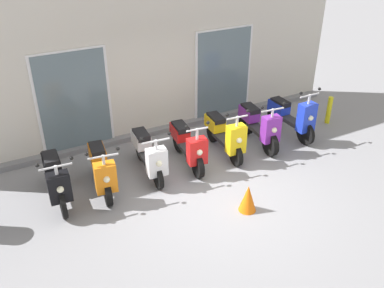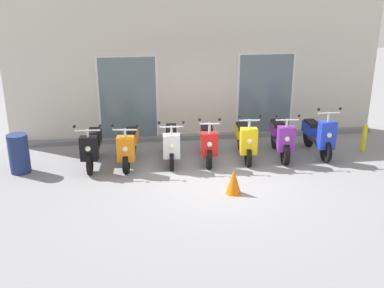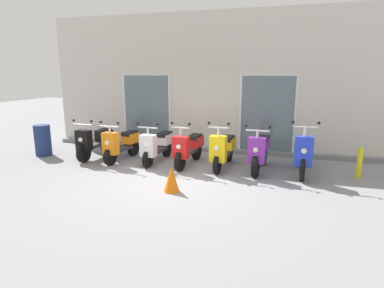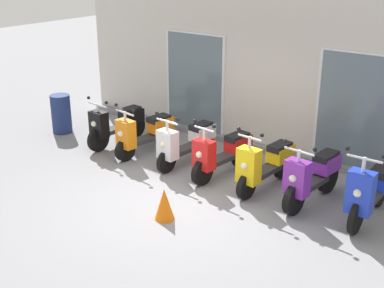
{
  "view_description": "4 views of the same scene",
  "coord_description": "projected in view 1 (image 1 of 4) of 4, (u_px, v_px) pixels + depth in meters",
  "views": [
    {
      "loc": [
        -3.53,
        -5.58,
        4.8
      ],
      "look_at": [
        -0.13,
        0.79,
        0.72
      ],
      "focal_mm": 39.53,
      "sensor_mm": 36.0,
      "label": 1
    },
    {
      "loc": [
        -1.73,
        -8.8,
        4.0
      ],
      "look_at": [
        -0.44,
        0.75,
        0.58
      ],
      "focal_mm": 42.11,
      "sensor_mm": 36.0,
      "label": 2
    },
    {
      "loc": [
        2.25,
        -6.38,
        2.33
      ],
      "look_at": [
        0.2,
        0.86,
        0.64
      ],
      "focal_mm": 29.64,
      "sensor_mm": 36.0,
      "label": 3
    },
    {
      "loc": [
        4.89,
        -6.16,
        4.03
      ],
      "look_at": [
        -0.38,
        0.8,
        0.68
      ],
      "focal_mm": 48.09,
      "sensor_mm": 36.0,
      "label": 4
    }
  ],
  "objects": [
    {
      "name": "scooter_red",
      "position": [
        188.0,
        144.0,
        8.82
      ],
      "size": [
        0.54,
        1.61,
        1.19
      ],
      "color": "black",
      "rests_on": "ground_plane"
    },
    {
      "name": "scooter_yellow",
      "position": [
        225.0,
        134.0,
        9.17
      ],
      "size": [
        0.54,
        1.59,
        1.23
      ],
      "color": "black",
      "rests_on": "ground_plane"
    },
    {
      "name": "traffic_cone",
      "position": [
        248.0,
        198.0,
        7.52
      ],
      "size": [
        0.32,
        0.32,
        0.52
      ],
      "primitive_type": "cone",
      "color": "orange",
      "rests_on": "ground_plane"
    },
    {
      "name": "scooter_blue",
      "position": [
        292.0,
        115.0,
        9.91
      ],
      "size": [
        0.59,
        1.63,
        1.33
      ],
      "color": "black",
      "rests_on": "ground_plane"
    },
    {
      "name": "storefront_facade",
      "position": [
        150.0,
        51.0,
        9.45
      ],
      "size": [
        9.95,
        0.5,
        4.07
      ],
      "color": "beige",
      "rests_on": "ground_plane"
    },
    {
      "name": "scooter_orange",
      "position": [
        102.0,
        169.0,
        7.99
      ],
      "size": [
        0.61,
        1.5,
        1.14
      ],
      "color": "black",
      "rests_on": "ground_plane"
    },
    {
      "name": "curb_bollard",
      "position": [
        329.0,
        110.0,
        10.55
      ],
      "size": [
        0.12,
        0.12,
        0.7
      ],
      "primitive_type": "cylinder",
      "color": "yellow",
      "rests_on": "ground_plane"
    },
    {
      "name": "scooter_purple",
      "position": [
        259.0,
        125.0,
        9.53
      ],
      "size": [
        0.6,
        1.62,
        1.21
      ],
      "color": "black",
      "rests_on": "ground_plane"
    },
    {
      "name": "ground_plane",
      "position": [
        217.0,
        193.0,
        8.09
      ],
      "size": [
        40.0,
        40.0,
        0.0
      ],
      "primitive_type": "plane",
      "color": "gray"
    },
    {
      "name": "scooter_black",
      "position": [
        56.0,
        178.0,
        7.67
      ],
      "size": [
        0.62,
        1.6,
        1.15
      ],
      "color": "black",
      "rests_on": "ground_plane"
    },
    {
      "name": "scooter_white",
      "position": [
        148.0,
        153.0,
        8.48
      ],
      "size": [
        0.61,
        1.59,
        1.15
      ],
      "color": "black",
      "rests_on": "ground_plane"
    }
  ]
}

